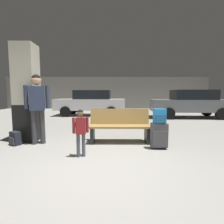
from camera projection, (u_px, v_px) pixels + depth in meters
The scene contains 11 objects.
ground_plane at pixel (106, 127), 7.05m from camera, with size 18.00×18.00×0.10m, color gray.
garage_back_wall at pixel (108, 93), 15.71m from camera, with size 18.00×0.12×2.80m, color slate.
structural_pillar at pixel (27, 94), 4.81m from camera, with size 0.57×0.57×2.62m.
bench at pixel (120, 126), 4.69m from camera, with size 1.61×0.56×0.89m.
suitcase at pixel (159, 135), 4.12m from camera, with size 0.39×0.25×0.60m.
backpack_bright at pixel (160, 116), 4.08m from camera, with size 0.28×0.19×0.34m.
child at pixel (81, 128), 3.56m from camera, with size 0.32×0.19×0.98m.
adult at pixel (37, 102), 4.46m from camera, with size 0.58×0.31×1.78m.
backpack_dark_floor at pixel (15, 139), 4.43m from camera, with size 0.32×0.30×0.34m.
parked_car_side at pixel (190, 103), 9.59m from camera, with size 4.21×2.03×1.51m.
parked_car_far at pixel (91, 102), 10.62m from camera, with size 4.19×1.99×1.51m.
Camera 1 is at (0.19, -2.95, 1.28)m, focal length 28.19 mm.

